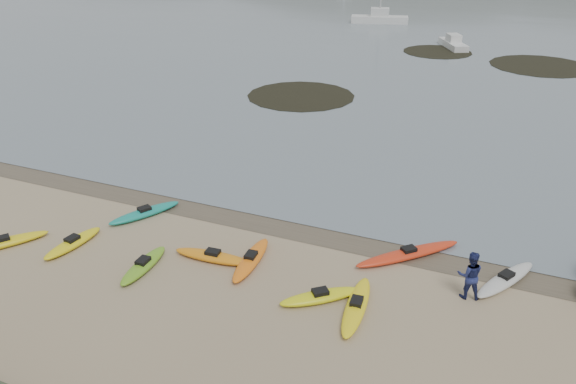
% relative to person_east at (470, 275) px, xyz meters
% --- Properties ---
extents(ground, '(600.00, 600.00, 0.00)m').
position_rel_person_east_xyz_m(ground, '(-8.07, 2.58, -0.93)').
color(ground, tan).
rests_on(ground, ground).
extents(wet_sand, '(60.00, 60.00, 0.00)m').
position_rel_person_east_xyz_m(wet_sand, '(-8.07, 2.28, -0.92)').
color(wet_sand, brown).
rests_on(wet_sand, ground).
extents(kayaks, '(21.82, 9.34, 0.34)m').
position_rel_person_east_xyz_m(kayaks, '(-8.33, -1.15, -0.76)').
color(kayaks, silver).
rests_on(kayaks, ground).
extents(person_east, '(1.05, 0.90, 1.85)m').
position_rel_person_east_xyz_m(person_east, '(0.00, 0.00, 0.00)').
color(person_east, navy).
rests_on(person_east, ground).
extents(kelp_mats, '(25.50, 27.71, 0.04)m').
position_rel_person_east_xyz_m(kelp_mats, '(-6.19, 33.53, -0.90)').
color(kelp_mats, black).
rests_on(kelp_mats, water).
extents(moored_boats, '(82.60, 76.12, 1.27)m').
position_rel_person_east_xyz_m(moored_boats, '(-1.88, 84.64, -0.37)').
color(moored_boats, silver).
rests_on(moored_boats, ground).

